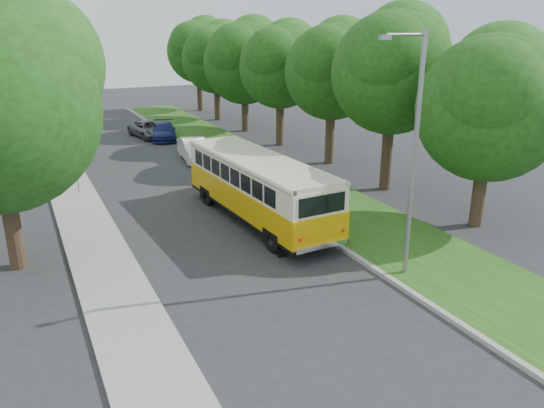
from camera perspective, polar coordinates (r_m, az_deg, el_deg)
name	(u,v)px	position (r m, az deg, el deg)	size (l,w,h in m)	color
ground	(259,271)	(18.58, -1.39, -7.20)	(120.00, 120.00, 0.00)	#2A2A2D
curb	(285,211)	(24.17, 1.41, -0.75)	(0.20, 70.00, 0.15)	gray
grass_verge	(329,204)	(25.28, 6.15, 0.01)	(4.50, 70.00, 0.13)	#1B4E14
sidewalk	(94,243)	(21.86, -18.59, -3.95)	(2.20, 70.00, 0.12)	gray
treeline	(184,62)	(34.78, -9.42, 14.82)	(24.27, 41.91, 9.46)	#332319
lamppost_near	(413,151)	(17.31, 14.89, 5.58)	(1.71, 0.16, 8.00)	gray
lamppost_far	(57,103)	(31.55, -22.09, 10.05)	(1.71, 0.16, 7.50)	gray
warning_sign	(75,162)	(28.04, -20.39, 4.30)	(0.56, 0.10, 2.50)	gray
vintage_bus	(258,189)	(22.69, -1.47, 1.59)	(2.51, 9.73, 2.89)	#DF9E07
car_silver	(237,178)	(27.45, -3.79, 2.86)	(1.54, 3.83, 1.30)	silver
car_white	(194,150)	(33.85, -8.35, 5.81)	(1.47, 4.21, 1.39)	white
car_blue	(164,131)	(40.74, -11.55, 7.68)	(1.72, 4.23, 1.23)	navy
car_grey	(149,129)	(41.81, -13.07, 7.85)	(2.03, 4.41, 1.23)	#575A5F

